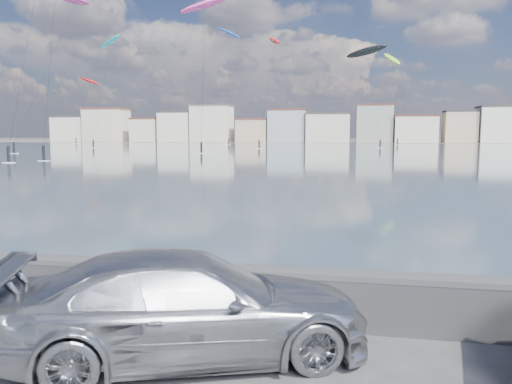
# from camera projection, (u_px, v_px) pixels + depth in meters

# --- Properties ---
(bay_water) EXTENTS (500.00, 177.00, 0.00)m
(bay_water) POSITION_uv_depth(u_px,v_px,m) (336.00, 151.00, 95.73)
(bay_water) COLOR #38515B
(bay_water) RESTS_ON ground
(far_shore_strip) EXTENTS (500.00, 60.00, 0.00)m
(far_shore_strip) POSITION_uv_depth(u_px,v_px,m) (345.00, 142.00, 201.57)
(far_shore_strip) COLOR #4C473D
(far_shore_strip) RESTS_ON ground
(seawall) EXTENTS (400.00, 0.36, 1.08)m
(seawall) POSITION_uv_depth(u_px,v_px,m) (188.00, 287.00, 9.04)
(seawall) COLOR #28282B
(seawall) RESTS_ON ground
(far_buildings) EXTENTS (240.79, 13.26, 14.60)m
(far_buildings) POSITION_uv_depth(u_px,v_px,m) (348.00, 126.00, 186.97)
(far_buildings) COLOR beige
(far_buildings) RESTS_ON ground
(car_silver) EXTENTS (5.88, 3.99, 1.58)m
(car_silver) POSITION_uv_depth(u_px,v_px,m) (189.00, 305.00, 7.51)
(car_silver) COLOR #A6A7AD
(car_silver) RESTS_ON ground
(kitesurfer_1) EXTENTS (10.88, 18.25, 26.67)m
(kitesurfer_1) POSITION_uv_depth(u_px,v_px,m) (367.00, 52.00, 128.18)
(kitesurfer_1) COLOR black
(kitesurfer_1) RESTS_ON ground
(kitesurfer_2) EXTENTS (6.28, 11.21, 27.58)m
(kitesurfer_2) POSITION_uv_depth(u_px,v_px,m) (392.00, 60.00, 145.71)
(kitesurfer_2) COLOR #8CD826
(kitesurfer_2) RESTS_ON ground
(kitesurfer_4) EXTENTS (10.43, 17.13, 23.93)m
(kitesurfer_4) POSITION_uv_depth(u_px,v_px,m) (89.00, 81.00, 174.89)
(kitesurfer_4) COLOR red
(kitesurfer_4) RESTS_ON ground
(kitesurfer_5) EXTENTS (9.16, 11.49, 27.40)m
(kitesurfer_5) POSITION_uv_depth(u_px,v_px,m) (110.00, 43.00, 120.19)
(kitesurfer_5) COLOR #19BFBF
(kitesurfer_5) RESTS_ON ground
(kitesurfer_7) EXTENTS (9.32, 11.35, 28.69)m
(kitesurfer_7) POSITION_uv_depth(u_px,v_px,m) (204.00, 6.00, 89.10)
(kitesurfer_7) COLOR #E5338C
(kitesurfer_7) RESTS_ON ground
(kitesurfer_10) EXTENTS (3.35, 20.20, 27.25)m
(kitesurfer_10) POSITION_uv_depth(u_px,v_px,m) (275.00, 42.00, 122.38)
(kitesurfer_10) COLOR red
(kitesurfer_10) RESTS_ON ground
(kitesurfer_12) EXTENTS (8.81, 18.89, 30.03)m
(kitesurfer_12) POSITION_uv_depth(u_px,v_px,m) (75.00, 3.00, 94.60)
(kitesurfer_12) COLOR #E5338C
(kitesurfer_12) RESTS_ON ground
(kitesurfer_15) EXTENTS (7.75, 10.28, 37.06)m
(kitesurfer_15) POSITION_uv_depth(u_px,v_px,m) (229.00, 35.00, 156.88)
(kitesurfer_15) COLOR blue
(kitesurfer_15) RESTS_ON ground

